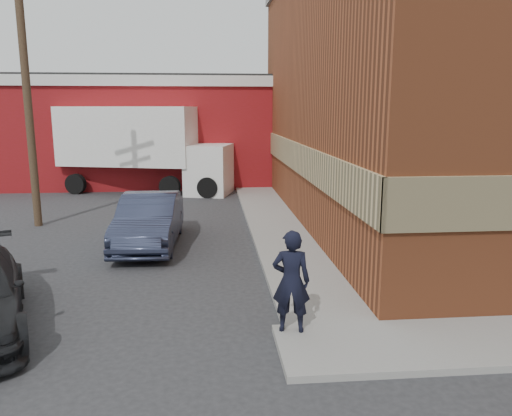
# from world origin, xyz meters

# --- Properties ---
(ground) EXTENTS (90.00, 90.00, 0.00)m
(ground) POSITION_xyz_m (0.00, 0.00, 0.00)
(ground) COLOR #28282B
(ground) RESTS_ON ground
(brick_building) EXTENTS (14.25, 18.25, 9.36)m
(brick_building) POSITION_xyz_m (8.50, 9.00, 4.68)
(brick_building) COLOR brown
(brick_building) RESTS_ON ground
(sidewalk_west) EXTENTS (1.80, 18.00, 0.12)m
(sidewalk_west) POSITION_xyz_m (0.60, 9.00, 0.06)
(sidewalk_west) COLOR gray
(sidewalk_west) RESTS_ON ground
(warehouse) EXTENTS (16.30, 8.30, 5.60)m
(warehouse) POSITION_xyz_m (-6.00, 20.00, 2.81)
(warehouse) COLOR maroon
(warehouse) RESTS_ON ground
(utility_pole) EXTENTS (2.00, 0.26, 9.00)m
(utility_pole) POSITION_xyz_m (-7.50, 9.00, 4.75)
(utility_pole) COLOR #4A3725
(utility_pole) RESTS_ON ground
(man) EXTENTS (0.73, 0.54, 1.82)m
(man) POSITION_xyz_m (-0.20, -0.25, 1.03)
(man) COLOR black
(man) RESTS_ON sidewalk_south
(sedan) EXTENTS (1.74, 4.64, 1.51)m
(sedan) POSITION_xyz_m (-3.36, 6.05, 0.76)
(sedan) COLOR #303650
(sedan) RESTS_ON ground
(box_truck) EXTENTS (8.57, 4.45, 4.06)m
(box_truck) POSITION_xyz_m (-4.61, 15.79, 2.34)
(box_truck) COLOR white
(box_truck) RESTS_ON ground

